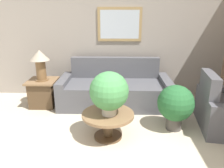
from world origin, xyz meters
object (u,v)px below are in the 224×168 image
couch_main (115,90)px  side_table (43,93)px  potted_plant_on_table (109,92)px  potted_plant_floor (176,104)px  coffee_table (108,120)px  table_lamp (40,61)px

couch_main → side_table: couch_main is taller
couch_main → side_table: size_ratio=3.92×
potted_plant_on_table → potted_plant_floor: potted_plant_on_table is taller
coffee_table → table_lamp: 1.97m
couch_main → coffee_table: bearing=-93.7°
table_lamp → potted_plant_on_table: table_lamp is taller
table_lamp → potted_plant_floor: 2.73m
couch_main → table_lamp: 1.64m
couch_main → coffee_table: (-0.08, -1.32, -0.01)m
couch_main → potted_plant_floor: (1.02, -1.03, 0.14)m
side_table → table_lamp: table_lamp is taller
coffee_table → potted_plant_floor: (1.11, 0.29, 0.15)m
table_lamp → coffee_table: bearing=-40.3°
table_lamp → side_table: bearing=90.0°
couch_main → potted_plant_floor: bearing=-45.1°
table_lamp → potted_plant_floor: table_lamp is taller
coffee_table → side_table: size_ratio=1.38×
couch_main → table_lamp: bearing=-175.7°
side_table → table_lamp: bearing=-90.0°
coffee_table → side_table: side_table is taller
couch_main → table_lamp: (-1.50, -0.11, 0.66)m
couch_main → potted_plant_floor: 1.46m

